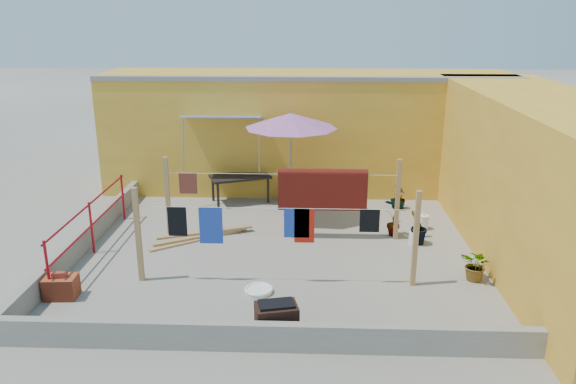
% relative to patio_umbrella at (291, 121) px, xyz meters
% --- Properties ---
extents(ground, '(80.00, 80.00, 0.00)m').
position_rel_patio_umbrella_xyz_m(ground, '(-0.15, -2.16, -2.34)').
color(ground, '#9E998E').
rests_on(ground, ground).
extents(wall_back, '(11.00, 3.27, 3.21)m').
position_rel_patio_umbrella_xyz_m(wall_back, '(0.35, 2.53, -0.73)').
color(wall_back, gold).
rests_on(wall_back, ground).
extents(wall_right, '(2.40, 9.00, 3.20)m').
position_rel_patio_umbrella_xyz_m(wall_right, '(5.05, -2.16, -0.74)').
color(wall_right, gold).
rests_on(wall_right, ground).
extents(parapet_front, '(8.30, 0.16, 0.44)m').
position_rel_patio_umbrella_xyz_m(parapet_front, '(-0.15, -5.74, -2.12)').
color(parapet_front, gray).
rests_on(parapet_front, ground).
extents(parapet_left, '(0.16, 7.30, 0.44)m').
position_rel_patio_umbrella_xyz_m(parapet_left, '(-4.23, -2.16, -2.12)').
color(parapet_left, gray).
rests_on(parapet_left, ground).
extents(red_railing, '(0.05, 4.20, 1.10)m').
position_rel_patio_umbrella_xyz_m(red_railing, '(-4.00, -2.36, -1.62)').
color(red_railing, '#A7101B').
rests_on(red_railing, ground).
extents(clothesline_rig, '(5.09, 2.35, 1.80)m').
position_rel_patio_umbrella_xyz_m(clothesline_rig, '(0.53, -1.62, -1.27)').
color(clothesline_rig, tan).
rests_on(clothesline_rig, ground).
extents(patio_umbrella, '(2.85, 2.85, 2.61)m').
position_rel_patio_umbrella_xyz_m(patio_umbrella, '(0.00, 0.00, 0.00)').
color(patio_umbrella, gray).
rests_on(patio_umbrella, ground).
extents(outdoor_table, '(1.69, 1.27, 0.71)m').
position_rel_patio_umbrella_xyz_m(outdoor_table, '(-1.36, 1.04, -1.70)').
color(outdoor_table, black).
rests_on(outdoor_table, ground).
extents(brick_stack, '(0.56, 0.42, 0.47)m').
position_rel_patio_umbrella_xyz_m(brick_stack, '(-3.85, -4.27, -2.14)').
color(brick_stack, '#AE4328').
rests_on(brick_stack, ground).
extents(lumber_pile, '(2.09, 1.38, 0.14)m').
position_rel_patio_umbrella_xyz_m(lumber_pile, '(-1.93, -1.54, -2.27)').
color(lumber_pile, tan).
rests_on(lumber_pile, ground).
extents(brazier, '(0.71, 0.56, 0.57)m').
position_rel_patio_umbrella_xyz_m(brazier, '(-0.04, -5.36, -2.06)').
color(brazier, '#311A13').
rests_on(brazier, ground).
extents(white_basin, '(0.51, 0.51, 0.09)m').
position_rel_patio_umbrella_xyz_m(white_basin, '(-0.44, -3.97, -2.29)').
color(white_basin, white).
rests_on(white_basin, ground).
extents(water_jug_a, '(0.21, 0.21, 0.33)m').
position_rel_patio_umbrella_xyz_m(water_jug_a, '(2.69, -1.66, -2.19)').
color(water_jug_a, white).
rests_on(water_jug_a, ground).
extents(water_jug_b, '(0.24, 0.24, 0.38)m').
position_rel_patio_umbrella_xyz_m(water_jug_b, '(3.06, -0.76, -2.17)').
color(water_jug_b, white).
rests_on(water_jug_b, ground).
extents(green_hose, '(0.50, 0.50, 0.07)m').
position_rel_patio_umbrella_xyz_m(green_hose, '(1.64, 1.04, -2.31)').
color(green_hose, '#197219').
rests_on(green_hose, ground).
extents(plant_back_a, '(0.91, 0.85, 0.82)m').
position_rel_patio_umbrella_xyz_m(plant_back_a, '(-0.04, 1.04, -1.93)').
color(plant_back_a, '#1E5418').
rests_on(plant_back_a, ground).
extents(plant_back_b, '(0.43, 0.43, 0.62)m').
position_rel_patio_umbrella_xyz_m(plant_back_b, '(2.70, 0.62, -2.03)').
color(plant_back_b, '#1E5418').
rests_on(plant_back_b, ground).
extents(plant_right_a, '(0.58, 0.54, 0.92)m').
position_rel_patio_umbrella_xyz_m(plant_right_a, '(2.34, -1.17, -1.88)').
color(plant_right_a, '#1E5418').
rests_on(plant_right_a, ground).
extents(plant_right_b, '(0.56, 0.56, 0.80)m').
position_rel_patio_umbrella_xyz_m(plant_right_b, '(2.76, -1.67, -1.94)').
color(plant_right_b, '#1E5418').
rests_on(plant_right_b, ground).
extents(plant_right_c, '(0.73, 0.73, 0.62)m').
position_rel_patio_umbrella_xyz_m(plant_right_c, '(3.55, -3.34, -2.03)').
color(plant_right_c, '#1E5418').
rests_on(plant_right_c, ground).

